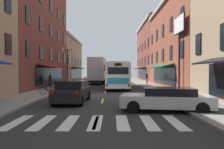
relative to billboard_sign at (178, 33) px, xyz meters
The scene contains 16 objects.
ground_plane 9.28m from the billboard_sign, 165.26° to the right, with size 34.80×80.00×0.10m, color #28282B.
lane_centre_dashes 9.30m from the billboard_sign, 163.38° to the right, with size 0.14×73.90×0.01m.
crosswalk_near 14.92m from the billboard_sign, 120.74° to the right, with size 7.10×2.80×0.01m.
sidewalk_left 14.24m from the billboard_sign, behind, with size 3.00×80.00×0.14m, color gray.
sidewalk_right 6.03m from the billboard_sign, 121.80° to the right, with size 3.00×80.00×0.14m, color gray.
billboard_sign is the anchor object (origin of this frame).
transit_bus 9.60m from the billboard_sign, 130.24° to the left, with size 2.88×11.62×3.12m.
box_truck 17.46m from the billboard_sign, 120.61° to the left, with size 2.69×7.74×4.15m.
sedan_near 11.20m from the billboard_sign, 110.45° to the right, with size 4.93×2.61×1.25m.
sedan_mid 11.98m from the billboard_sign, 145.96° to the right, with size 2.04×4.75×1.48m.
motorcycle_rider 10.14m from the billboard_sign, 169.47° to the right, with size 0.62×2.07×1.66m.
bicycle_near 13.20m from the billboard_sign, behind, with size 1.69×0.51×0.91m.
bicycle_mid 13.01m from the billboard_sign, 167.52° to the right, with size 1.67×0.57×0.91m.
pedestrian_near 15.65m from the billboard_sign, 157.91° to the left, with size 0.37×0.52×1.64m.
pedestrian_mid 13.02m from the billboard_sign, 95.55° to the left, with size 0.36×0.36×1.74m.
street_lamp_twin 13.57m from the billboard_sign, 153.19° to the left, with size 1.42×0.32×4.70m.
Camera 1 is at (0.67, -19.17, 2.14)m, focal length 35.56 mm.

